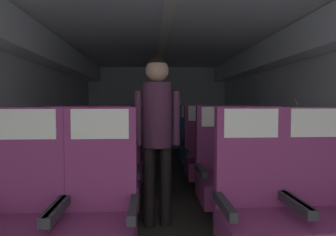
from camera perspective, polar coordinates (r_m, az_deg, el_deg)
ground at (r=3.78m, az=-0.71°, el=-15.32°), size 3.78×7.29×0.02m
fuselage_shell at (r=3.89m, az=-0.92°, el=8.66°), size 3.66×6.94×2.16m
seat_a_left_window at (r=2.06m, az=-28.13°, el=-17.32°), size 0.51×0.50×1.16m
seat_a_left_aisle at (r=1.91m, az=-14.31°, el=-18.67°), size 0.51×0.50×1.16m
seat_a_right_aisle at (r=2.22m, az=29.55°, el=-15.78°), size 0.51×0.50×1.16m
seat_a_right_window at (r=2.01m, az=17.67°, el=-17.57°), size 0.51×0.50×1.16m
seat_b_left_window at (r=2.88m, az=-20.56°, el=-11.24°), size 0.51×0.50×1.16m
seat_b_left_aisle at (r=2.77m, az=-10.89°, el=-11.66°), size 0.51×0.50×1.16m
seat_b_right_aisle at (r=2.99m, az=19.95°, el=-10.71°), size 0.51×0.50×1.16m
seat_b_right_window at (r=2.84m, az=11.17°, el=-11.33°), size 0.51×0.50×1.16m
seat_c_left_window at (r=3.74m, az=-16.29°, el=-7.88°), size 0.51×0.50×1.16m
seat_c_left_aisle at (r=3.65m, az=-8.89°, el=-8.05°), size 0.51×0.50×1.16m
seat_c_right_aisle at (r=3.83m, az=14.40°, el=-7.58°), size 0.51×0.50×1.16m
seat_c_right_window at (r=3.70m, az=7.38°, el=-7.90°), size 0.51×0.50×1.16m
seat_d_left_window at (r=4.62m, az=-13.81°, el=-5.77°), size 0.51×0.50×1.16m
seat_d_left_aisle at (r=4.57m, az=-7.90°, el=-5.80°), size 0.51×0.50×1.16m
seat_d_right_aisle at (r=4.71m, az=11.04°, el=-5.57°), size 0.51×0.50×1.16m
seat_d_right_window at (r=4.60m, az=5.32°, el=-5.72°), size 0.51×0.50×1.16m
flight_attendant at (r=2.60m, az=-2.24°, el=-0.77°), size 0.43×0.28×1.63m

